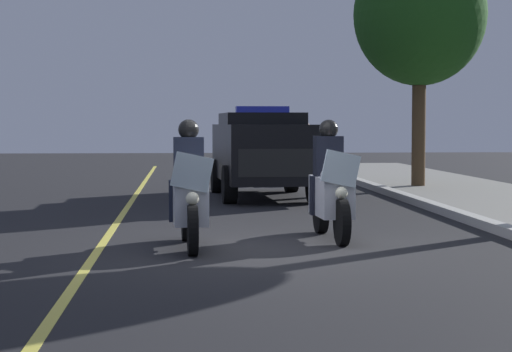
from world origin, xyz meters
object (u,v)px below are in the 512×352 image
at_px(police_motorcycle_lead_left, 189,196).
at_px(police_suv, 263,150).
at_px(police_motorcycle_lead_right, 331,191).
at_px(tree_far_back, 420,15).
at_px(cyclist_background, 306,153).

xyz_separation_m(police_motorcycle_lead_left, police_suv, (-8.34, 1.69, 0.37)).
xyz_separation_m(police_motorcycle_lead_right, tree_far_back, (-9.68, 3.78, 3.65)).
distance_m(police_motorcycle_lead_right, police_suv, 7.60).
bearing_deg(police_motorcycle_lead_left, police_motorcycle_lead_right, 110.59).
height_order(police_motorcycle_lead_right, cyclist_background, police_motorcycle_lead_right).
relative_size(police_suv, cyclist_background, 2.83).
height_order(cyclist_background, tree_far_back, tree_far_back).
distance_m(police_motorcycle_lead_left, police_suv, 8.52).
distance_m(police_suv, cyclist_background, 4.94).
bearing_deg(police_suv, cyclist_background, 161.05).
relative_size(police_motorcycle_lead_left, cyclist_background, 1.22).
bearing_deg(cyclist_background, tree_far_back, 44.26).
relative_size(police_motorcycle_lead_right, tree_far_back, 0.35).
height_order(police_motorcycle_lead_right, tree_far_back, tree_far_back).
distance_m(police_motorcycle_lead_left, police_motorcycle_lead_right, 2.17).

